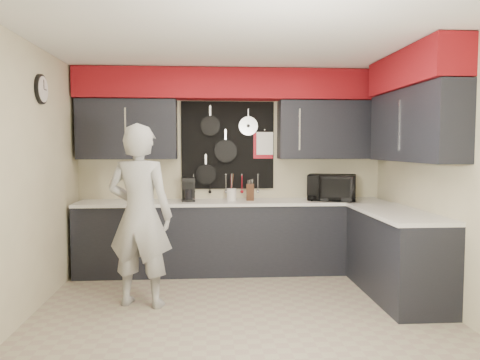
{
  "coord_description": "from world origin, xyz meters",
  "views": [
    {
      "loc": [
        -0.32,
        -4.46,
        1.6
      ],
      "look_at": [
        0.03,
        0.5,
        1.25
      ],
      "focal_mm": 35.0,
      "sensor_mm": 36.0,
      "label": 1
    }
  ],
  "objects": [
    {
      "name": "ground",
      "position": [
        0.0,
        0.0,
        0.0
      ],
      "size": [
        4.0,
        4.0,
        0.0
      ],
      "primitive_type": "plane",
      "color": "tan",
      "rests_on": "ground"
    },
    {
      "name": "back_wall_assembly",
      "position": [
        0.01,
        1.6,
        2.01
      ],
      "size": [
        4.0,
        0.36,
        2.6
      ],
      "color": "beige",
      "rests_on": "ground"
    },
    {
      "name": "right_wall_assembly",
      "position": [
        1.85,
        0.26,
        1.94
      ],
      "size": [
        0.36,
        3.5,
        2.6
      ],
      "color": "beige",
      "rests_on": "ground"
    },
    {
      "name": "left_wall_assembly",
      "position": [
        -1.99,
        0.02,
        1.33
      ],
      "size": [
        0.05,
        3.5,
        2.6
      ],
      "color": "beige",
      "rests_on": "ground"
    },
    {
      "name": "base_cabinets",
      "position": [
        0.49,
        1.13,
        0.46
      ],
      "size": [
        3.95,
        2.2,
        0.92
      ],
      "color": "black",
      "rests_on": "ground"
    },
    {
      "name": "microwave",
      "position": [
        1.27,
        1.41,
        1.09
      ],
      "size": [
        0.69,
        0.57,
        0.33
      ],
      "primitive_type": "imported",
      "rotation": [
        0.0,
        0.0,
        -0.31
      ],
      "color": "black",
      "rests_on": "base_cabinets"
    },
    {
      "name": "knife_block",
      "position": [
        0.23,
        1.46,
        1.03
      ],
      "size": [
        0.11,
        0.11,
        0.21
      ],
      "primitive_type": "cube",
      "rotation": [
        0.0,
        0.0,
        -0.13
      ],
      "color": "#381B12",
      "rests_on": "base_cabinets"
    },
    {
      "name": "utensil_crock",
      "position": [
        -0.02,
        1.43,
        1.0
      ],
      "size": [
        0.12,
        0.12,
        0.16
      ],
      "primitive_type": "cylinder",
      "color": "silver",
      "rests_on": "base_cabinets"
    },
    {
      "name": "coffee_maker",
      "position": [
        -0.56,
        1.43,
        1.07
      ],
      "size": [
        0.18,
        0.21,
        0.3
      ],
      "rotation": [
        0.0,
        0.0,
        0.09
      ],
      "color": "black",
      "rests_on": "base_cabinets"
    },
    {
      "name": "person",
      "position": [
        -1.0,
        0.24,
        0.92
      ],
      "size": [
        0.76,
        0.59,
        1.83
      ],
      "primitive_type": "imported",
      "rotation": [
        0.0,
        0.0,
        2.89
      ],
      "color": "#B3B4B1",
      "rests_on": "ground"
    }
  ]
}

